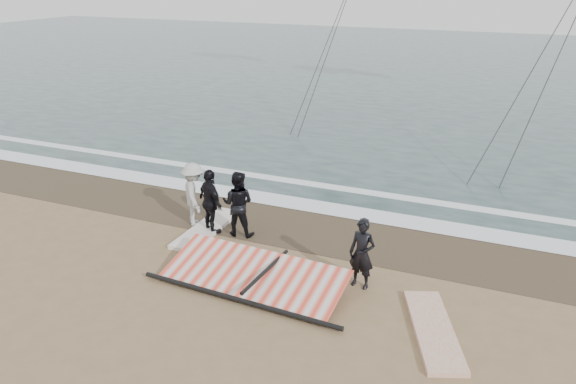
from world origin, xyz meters
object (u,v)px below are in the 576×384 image
at_px(board_cream, 207,229).
at_px(sail_rig, 254,275).
at_px(board_white, 433,330).
at_px(man_main, 362,254).

distance_m(board_cream, sail_rig, 3.06).
height_order(board_white, sail_rig, sail_rig).
height_order(man_main, board_white, man_main).
bearing_deg(board_white, board_cream, 139.88).
relative_size(man_main, board_white, 0.61).
bearing_deg(board_cream, sail_rig, -39.52).
distance_m(man_main, board_white, 2.24).
xyz_separation_m(man_main, board_cream, (-4.63, 1.12, -0.76)).
bearing_deg(man_main, board_cream, 175.94).
relative_size(man_main, sail_rig, 0.34).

